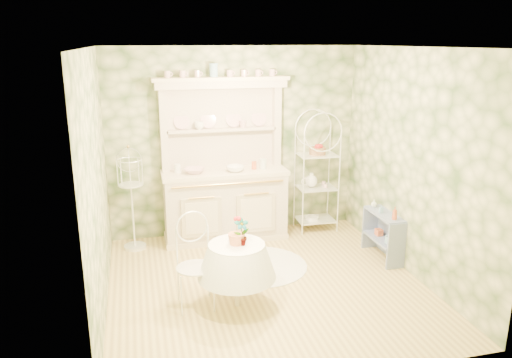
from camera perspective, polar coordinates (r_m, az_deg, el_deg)
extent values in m
plane|color=#D6BE70|center=(6.00, 1.18, -11.91)|extent=(3.60, 3.60, 0.00)
plane|color=white|center=(5.32, 1.34, 14.83)|extent=(3.60, 3.60, 0.00)
plane|color=beige|center=(5.34, -17.72, -0.58)|extent=(3.60, 3.60, 0.00)
plane|color=beige|center=(6.21, 17.49, 1.65)|extent=(3.60, 3.60, 0.00)
plane|color=beige|center=(7.22, -2.50, 4.23)|extent=(3.60, 3.60, 0.00)
plane|color=beige|center=(3.89, 8.25, -6.02)|extent=(3.60, 3.60, 0.00)
cube|color=beige|center=(6.95, -3.63, 2.05)|extent=(1.87, 0.61, 2.29)
cube|color=white|center=(7.43, 6.94, 0.43)|extent=(0.54, 0.39, 1.69)
cube|color=#7686AF|center=(6.77, 14.33, -6.32)|extent=(0.32, 0.72, 0.60)
cylinder|color=white|center=(5.41, -2.19, -11.08)|extent=(0.75, 0.75, 0.68)
cube|color=white|center=(5.40, -6.96, -10.33)|extent=(0.44, 0.44, 0.84)
cube|color=white|center=(6.92, -14.00, -2.35)|extent=(0.33, 0.33, 1.39)
cylinder|color=#A1724C|center=(6.24, -0.80, -9.78)|extent=(0.34, 0.34, 0.19)
cylinder|color=white|center=(6.43, 0.43, -9.88)|extent=(1.31, 1.31, 0.01)
imported|color=white|center=(6.89, -7.03, 0.74)|extent=(0.34, 0.34, 0.07)
imported|color=white|center=(6.93, -2.38, 0.93)|extent=(0.33, 0.33, 0.08)
imported|color=white|center=(6.97, -6.50, 5.91)|extent=(0.15, 0.15, 0.11)
imported|color=white|center=(7.07, -1.51, 6.15)|extent=(0.14, 0.14, 0.10)
imported|color=#3F7238|center=(5.18, -1.63, -6.19)|extent=(0.17, 0.13, 0.30)
imported|color=#C5582F|center=(6.44, 15.56, -3.94)|extent=(0.08, 0.08, 0.17)
imported|color=#82B5D0|center=(6.66, 14.11, -3.44)|extent=(0.05, 0.05, 0.10)
imported|color=silver|center=(6.86, 13.33, -2.87)|extent=(0.09, 0.09, 0.11)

